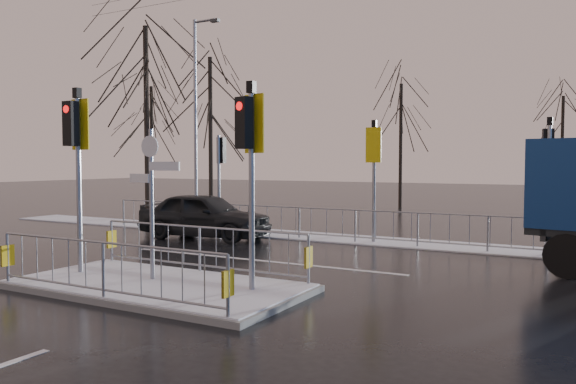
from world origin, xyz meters
The scene contains 12 objects.
ground centered at (0.00, 0.00, 0.00)m, with size 120.00×120.00×0.00m, color black.
snow_verge centered at (0.00, 8.60, 0.02)m, with size 30.00×2.00×0.04m, color silver.
lane_markings centered at (0.00, -0.33, 0.00)m, with size 8.00×11.38×0.01m.
traffic_island centered at (-0.01, 0.01, 0.39)m, with size 6.00×3.04×4.15m.
far_kerb_fixtures centered at (0.29, 8.09, 1.02)m, with size 18.00×0.65×3.83m.
car_far_lane centered at (-3.82, 6.56, 0.77)m, with size 1.83×4.54×1.55m, color black.
tree_near_a centered at (-10.50, 11.00, 6.11)m, with size 4.75×4.75×8.97m.
tree_near_b centered at (-8.00, 12.50, 5.15)m, with size 4.00×4.00×7.55m.
tree_near_c centered at (-12.50, 13.50, 4.50)m, with size 3.50×3.50×6.61m.
tree_far_a centered at (-2.00, 22.00, 4.82)m, with size 3.75×3.75×7.08m.
tree_far_b centered at (6.00, 24.00, 4.18)m, with size 3.25×3.25×6.14m.
street_lamp_left centered at (-6.43, 9.50, 4.49)m, with size 1.25×0.18×8.20m.
Camera 1 is at (7.68, -8.45, 2.55)m, focal length 35.00 mm.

